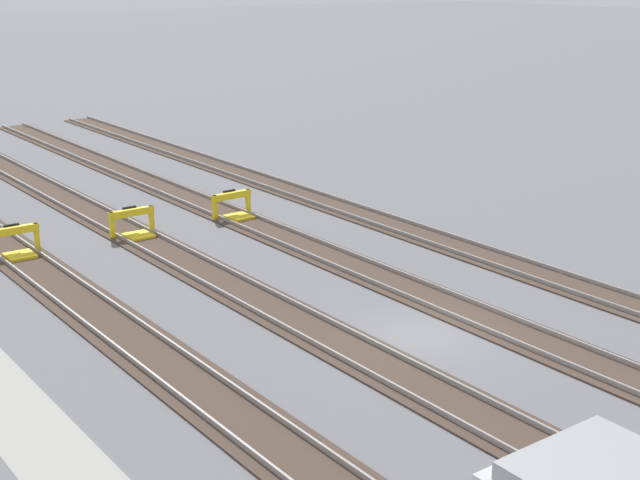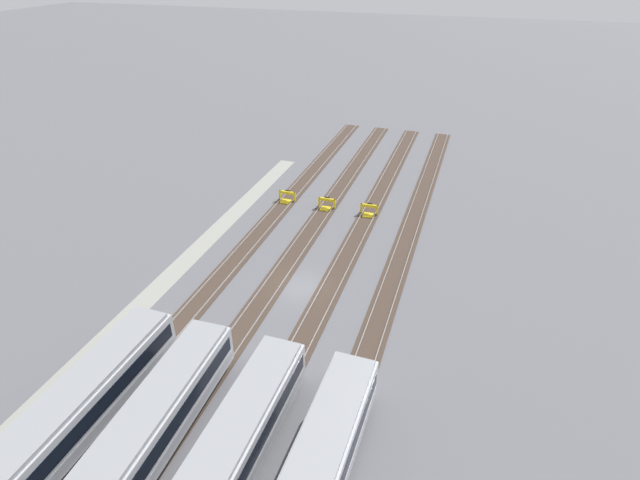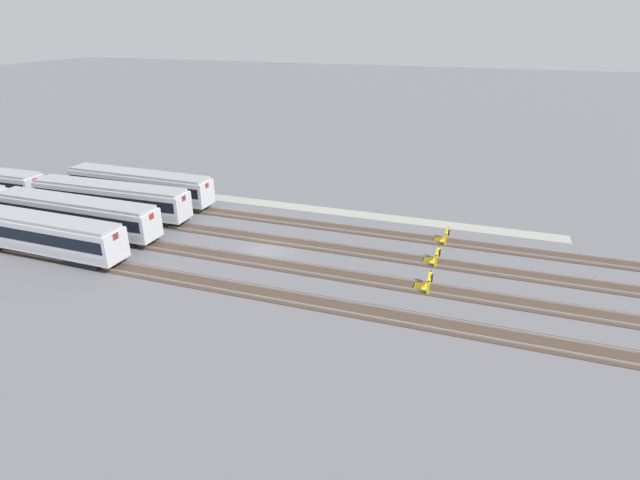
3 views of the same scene
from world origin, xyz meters
TOP-DOWN VIEW (x-y plane):
  - ground_plane at (0.00, 0.00)m, footprint 400.00×400.00m
  - service_walkway at (0.00, -11.75)m, footprint 54.00×2.00m
  - rail_track_nearest at (0.00, -7.34)m, footprint 90.00×2.23m
  - rail_track_near_inner at (0.00, -2.45)m, footprint 90.00×2.24m
  - rail_track_middle at (0.00, 2.45)m, footprint 90.00×2.24m
  - rail_track_far_inner at (0.00, 7.34)m, footprint 90.00×2.23m
  - bumper_stop_nearest_track at (-15.31, -7.35)m, footprint 1.35×2.00m
  - bumper_stop_near_inner_track at (-14.99, -2.45)m, footprint 1.34×2.00m
  - bumper_stop_middle_track at (-14.95, 2.46)m, footprint 1.37×2.01m

SIDE VIEW (x-z plane):
  - ground_plane at x=0.00m, z-range 0.00..0.00m
  - service_walkway at x=0.00m, z-range 0.00..0.01m
  - rail_track_nearest at x=0.00m, z-range -0.06..0.15m
  - rail_track_near_inner at x=0.00m, z-range -0.06..0.15m
  - rail_track_middle at x=0.00m, z-range -0.06..0.15m
  - rail_track_far_inner at x=0.00m, z-range -0.06..0.15m
  - bumper_stop_nearest_track at x=-15.31m, z-range -0.10..1.12m
  - bumper_stop_near_inner_track at x=-14.99m, z-range -0.10..1.12m
  - bumper_stop_middle_track at x=-14.95m, z-range -0.10..1.12m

